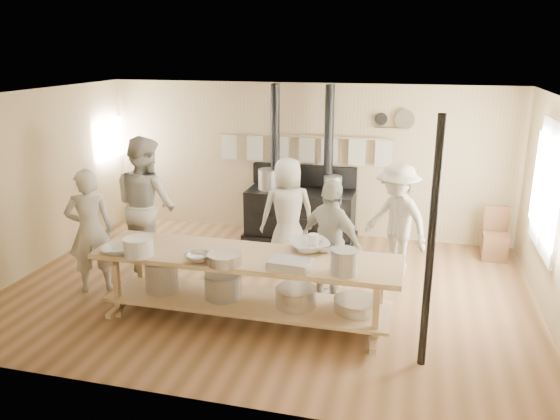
{
  "coord_description": "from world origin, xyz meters",
  "views": [
    {
      "loc": [
        1.85,
        -6.56,
        3.19
      ],
      "look_at": [
        0.13,
        0.2,
        1.08
      ],
      "focal_mm": 35.0,
      "sensor_mm": 36.0,
      "label": 1
    }
  ],
  "objects": [
    {
      "name": "cook_by_window",
      "position": [
        1.64,
        0.92,
        0.83
      ],
      "size": [
        1.22,
        1.15,
        1.65
      ],
      "primitive_type": "imported",
      "rotation": [
        0.0,
        0.0,
        -0.67
      ],
      "color": "beige",
      "rests_on": "ground"
    },
    {
      "name": "cook_center",
      "position": [
        0.06,
        0.91,
        0.82
      ],
      "size": [
        0.95,
        0.82,
        1.65
      ],
      "primitive_type": "imported",
      "rotation": [
        0.0,
        0.0,
        3.59
      ],
      "color": "beige",
      "rests_on": "ground"
    },
    {
      "name": "room_shell",
      "position": [
        0.0,
        0.0,
        1.62
      ],
      "size": [
        7.0,
        7.0,
        7.0
      ],
      "color": "tan",
      "rests_on": "ground"
    },
    {
      "name": "chair",
      "position": [
        3.12,
        1.97,
        0.24
      ],
      "size": [
        0.39,
        0.39,
        0.81
      ],
      "rotation": [
        0.0,
        0.0,
        -0.02
      ],
      "color": "brown",
      "rests_on": "ground"
    },
    {
      "name": "bowl_steel_a",
      "position": [
        -0.47,
        -1.23,
        0.9
      ],
      "size": [
        0.42,
        0.42,
        0.09
      ],
      "primitive_type": "imported",
      "rotation": [
        0.0,
        0.0,
        0.64
      ],
      "color": "silver",
      "rests_on": "prep_table"
    },
    {
      "name": "stove",
      "position": [
        -0.01,
        2.12,
        0.52
      ],
      "size": [
        1.9,
        0.75,
        2.6
      ],
      "color": "black",
      "rests_on": "ground"
    },
    {
      "name": "support_post",
      "position": [
        2.05,
        -1.35,
        1.3
      ],
      "size": [
        0.08,
        0.08,
        2.6
      ],
      "primitive_type": "cylinder",
      "color": "black",
      "rests_on": "ground"
    },
    {
      "name": "prep_table",
      "position": [
        -0.01,
        -0.9,
        0.52
      ],
      "size": [
        3.6,
        0.9,
        0.85
      ],
      "color": "tan",
      "rests_on": "ground"
    },
    {
      "name": "cook_left",
      "position": [
        -1.87,
        0.25,
        0.99
      ],
      "size": [
        1.2,
        1.11,
        1.99
      ],
      "primitive_type": "imported",
      "rotation": [
        0.0,
        0.0,
        2.67
      ],
      "color": "beige",
      "rests_on": "ground"
    },
    {
      "name": "bucket_galv",
      "position": [
        1.18,
        -1.16,
        0.98
      ],
      "size": [
        0.29,
        0.29,
        0.27
      ],
      "primitive_type": "cylinder",
      "rotation": [
        0.0,
        0.0,
        -0.0
      ],
      "color": "gray",
      "rests_on": "prep_table"
    },
    {
      "name": "window_right",
      "position": [
        3.47,
        0.6,
        1.5
      ],
      "size": [
        0.09,
        1.5,
        1.65
      ],
      "color": "beige",
      "rests_on": "ground"
    },
    {
      "name": "cook_far_left",
      "position": [
        -2.26,
        -0.58,
        0.84
      ],
      "size": [
        0.73,
        0.65,
        1.69
      ],
      "primitive_type": "imported",
      "rotation": [
        0.0,
        0.0,
        3.64
      ],
      "color": "beige",
      "rests_on": "ground"
    },
    {
      "name": "bowl_white_b",
      "position": [
        0.68,
        -0.57,
        0.91
      ],
      "size": [
        0.64,
        0.64,
        0.12
      ],
      "primitive_type": "imported",
      "rotation": [
        0.0,
        0.0,
        2.1
      ],
      "color": "white",
      "rests_on": "prep_table"
    },
    {
      "name": "left_opening",
      "position": [
        -3.45,
        2.0,
        1.6
      ],
      "size": [
        0.0,
        0.9,
        0.9
      ],
      "color": "white",
      "rests_on": "ground"
    },
    {
      "name": "mixing_bowl_large",
      "position": [
        -0.15,
        -1.23,
        0.91
      ],
      "size": [
        0.49,
        0.49,
        0.12
      ],
      "primitive_type": "cylinder",
      "rotation": [
        0.0,
        0.0,
        0.34
      ],
      "color": "silver",
      "rests_on": "prep_table"
    },
    {
      "name": "bowl_white_a",
      "position": [
        -1.49,
        -1.23,
        0.89
      ],
      "size": [
        0.42,
        0.42,
        0.08
      ],
      "primitive_type": "imported",
      "rotation": [
        0.0,
        0.0,
        0.31
      ],
      "color": "white",
      "rests_on": "prep_table"
    },
    {
      "name": "bowl_steel_b",
      "position": [
        0.85,
        -0.57,
        0.89
      ],
      "size": [
        0.37,
        0.37,
        0.09
      ],
      "primitive_type": "imported",
      "rotation": [
        0.0,
        0.0,
        3.5
      ],
      "color": "silver",
      "rests_on": "prep_table"
    },
    {
      "name": "back_wall_shelf",
      "position": [
        1.46,
        2.43,
        2.0
      ],
      "size": [
        0.63,
        0.14,
        0.32
      ],
      "color": "tan",
      "rests_on": "ground"
    },
    {
      "name": "ground",
      "position": [
        0.0,
        0.0,
        0.0
      ],
      "size": [
        7.0,
        7.0,
        0.0
      ],
      "primitive_type": "plane",
      "color": "brown",
      "rests_on": "ground"
    },
    {
      "name": "deep_bowl_enamel",
      "position": [
        -1.2,
        -1.23,
        0.96
      ],
      "size": [
        0.35,
        0.35,
        0.21
      ],
      "primitive_type": "cylinder",
      "rotation": [
        0.0,
        0.0,
        -0.02
      ],
      "color": "white",
      "rests_on": "prep_table"
    },
    {
      "name": "cook_right",
      "position": [
        0.89,
        -0.18,
        0.81
      ],
      "size": [
        1.02,
        0.83,
        1.62
      ],
      "primitive_type": "imported",
      "rotation": [
        0.0,
        0.0,
        2.6
      ],
      "color": "beige",
      "rests_on": "ground"
    },
    {
      "name": "pitcher",
      "position": [
        0.73,
        -0.57,
        0.95
      ],
      "size": [
        0.16,
        0.16,
        0.2
      ],
      "primitive_type": "cylinder",
      "rotation": [
        0.0,
        0.0,
        0.28
      ],
      "color": "white",
      "rests_on": "prep_table"
    },
    {
      "name": "towel_rail",
      "position": [
        0.0,
        2.4,
        1.56
      ],
      "size": [
        3.0,
        0.04,
        0.47
      ],
      "color": "tan",
      "rests_on": "ground"
    },
    {
      "name": "roasting_pan",
      "position": [
        0.59,
        -1.18,
        0.9
      ],
      "size": [
        0.47,
        0.33,
        0.1
      ],
      "primitive_type": "cube",
      "rotation": [
        0.0,
        0.0,
        -0.08
      ],
      "color": "#B2B2B7",
      "rests_on": "prep_table"
    }
  ]
}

